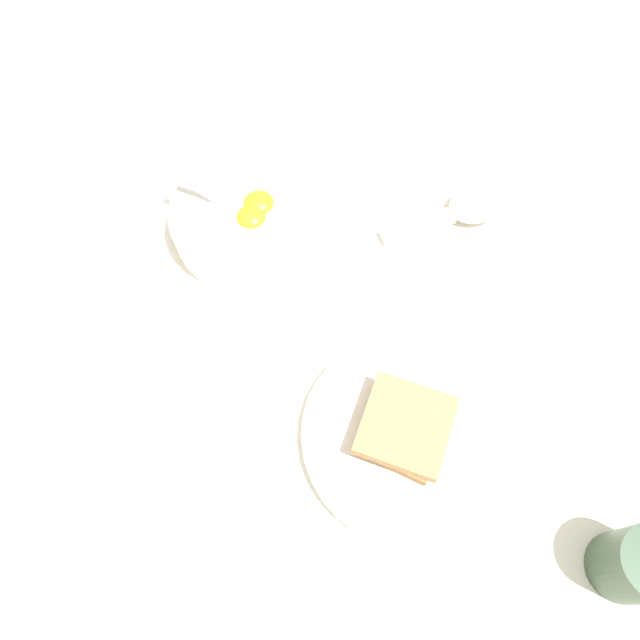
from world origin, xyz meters
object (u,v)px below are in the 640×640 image
toast_sandwich (406,427)px  drinking_cup (639,565)px  toast_plate (408,436)px  egg_bowl (244,220)px  soup_spoon (468,207)px  congee_bowl (108,356)px

toast_sandwich → drinking_cup: drinking_cup is taller
toast_plate → toast_sandwich: toast_sandwich is taller
toast_plate → toast_sandwich: (0.00, 0.00, 0.02)m
egg_bowl → drinking_cup: (-0.44, -0.26, 0.02)m
soup_spoon → drinking_cup: bearing=-179.0°
congee_bowl → drinking_cup: size_ratio=2.26×
soup_spoon → congee_bowl: congee_bowl is taller
soup_spoon → drinking_cup: size_ratio=2.04×
toast_plate → drinking_cup: (-0.16, -0.15, 0.03)m
egg_bowl → drinking_cup: drinking_cup is taller
egg_bowl → drinking_cup: bearing=-149.1°
congee_bowl → toast_plate: bearing=-118.3°
congee_bowl → egg_bowl: bearing=-51.9°
toast_sandwich → soup_spoon: bearing=-32.3°
toast_sandwich → soup_spoon: (0.24, -0.15, -0.02)m
toast_sandwich → drinking_cup: (-0.16, -0.16, 0.01)m
toast_plate → drinking_cup: bearing=-136.4°
toast_plate → soup_spoon: size_ratio=1.34×
soup_spoon → congee_bowl: size_ratio=0.90×
egg_bowl → soup_spoon: (-0.04, -0.25, -0.01)m
toast_sandwich → drinking_cup: size_ratio=1.48×
toast_sandwich → congee_bowl: bearing=61.8°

